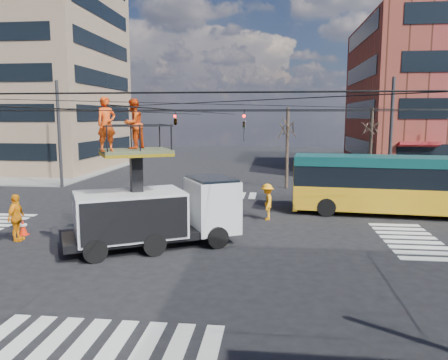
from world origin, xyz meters
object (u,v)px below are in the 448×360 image
city_bus (405,184)px  traffic_cone (23,227)px  worker_ground (16,218)px  flagger (267,202)px  utility_truck (156,198)px

city_bus → traffic_cone: bearing=-155.6°
worker_ground → flagger: 11.83m
traffic_cone → worker_ground: bearing=-73.0°
traffic_cone → flagger: bearing=21.3°
city_bus → worker_ground: size_ratio=5.91×
utility_truck → city_bus: size_ratio=0.60×
traffic_cone → flagger: (10.92, 4.26, 0.58)m
utility_truck → city_bus: 13.84m
utility_truck → traffic_cone: utility_truck is taller
traffic_cone → city_bus: bearing=18.7°
traffic_cone → flagger: flagger is taller
city_bus → worker_ground: (-18.05, -7.09, -0.70)m
city_bus → traffic_cone: city_bus is taller
utility_truck → traffic_cone: size_ratio=9.92×
traffic_cone → flagger: size_ratio=0.38×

